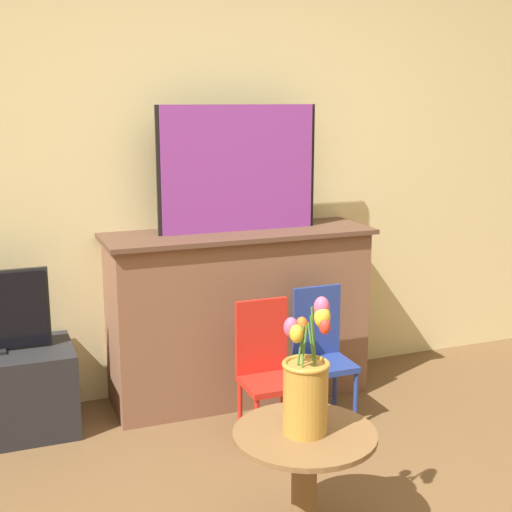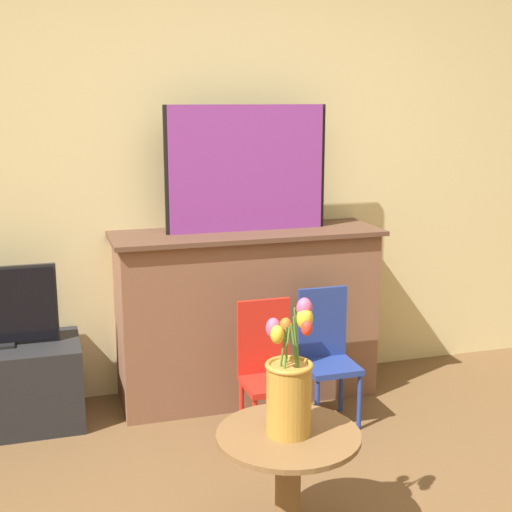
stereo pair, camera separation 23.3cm
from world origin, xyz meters
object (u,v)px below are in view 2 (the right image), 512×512
object	(u,v)px
chair_red	(267,366)
vase_tulips	(289,387)
painting	(247,169)
chair_blue	(326,350)

from	to	relation	value
chair_red	vase_tulips	xyz separation A→B (m)	(-0.21, -0.89, 0.27)
painting	vase_tulips	distance (m)	1.60
painting	chair_blue	size ratio (longest dim) A/B	1.27
painting	chair_red	distance (m)	1.06
chair_red	chair_blue	distance (m)	0.38
chair_blue	chair_red	bearing A→B (deg)	-161.12
chair_red	vase_tulips	bearing A→B (deg)	-103.04
painting	chair_blue	bearing A→B (deg)	-54.84
painting	vase_tulips	xyz separation A→B (m)	(-0.26, -1.44, -0.63)
chair_blue	vase_tulips	bearing A→B (deg)	-119.22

